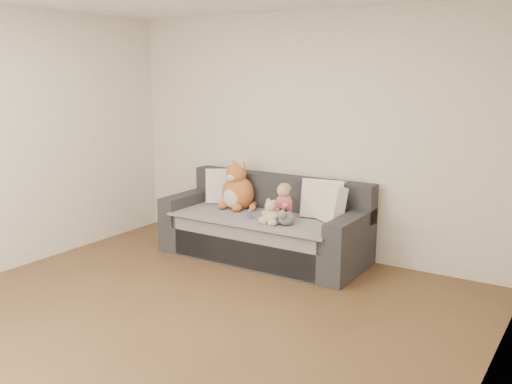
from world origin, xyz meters
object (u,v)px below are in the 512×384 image
toddler (282,205)px  plush_cat (237,190)px  sofa (265,229)px  teddy_bear (271,214)px  sippy_cup (250,213)px

toddler → plush_cat: size_ratio=0.70×
sofa → teddy_bear: (0.25, -0.32, 0.27)m
plush_cat → sippy_cup: plush_cat is taller
plush_cat → teddy_bear: plush_cat is taller
toddler → teddy_bear: size_ratio=1.53×
toddler → sippy_cup: 0.36m
toddler → sippy_cup: bearing=-154.5°
sofa → teddy_bear: bearing=-51.4°
sofa → sippy_cup: (-0.05, -0.23, 0.22)m
toddler → teddy_bear: bearing=-87.5°
toddler → teddy_bear: 0.20m
sofa → plush_cat: 0.56m
sofa → plush_cat: size_ratio=3.86×
plush_cat → teddy_bear: (0.66, -0.38, -0.10)m
plush_cat → sippy_cup: bearing=-36.2°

